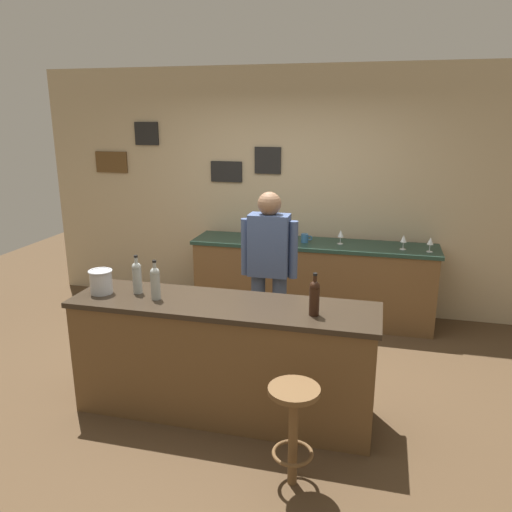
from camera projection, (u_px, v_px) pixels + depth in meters
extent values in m
plane|color=#4C3823|center=(238.00, 386.00, 4.35)|extent=(10.00, 10.00, 0.00)
cube|color=tan|center=(285.00, 191.00, 5.87)|extent=(6.00, 0.06, 2.80)
cube|color=brown|center=(111.00, 162.00, 6.26)|extent=(0.42, 0.02, 0.26)
cube|color=black|center=(147.00, 134.00, 6.05)|extent=(0.30, 0.02, 0.27)
cube|color=black|center=(226.00, 172.00, 5.93)|extent=(0.38, 0.02, 0.24)
cube|color=black|center=(268.00, 160.00, 5.77)|extent=(0.31, 0.02, 0.30)
cube|color=brown|center=(224.00, 361.00, 3.86)|extent=(2.27, 0.57, 0.88)
cube|color=#2D2319|center=(222.00, 305.00, 3.73)|extent=(2.32, 0.60, 0.04)
cube|color=brown|center=(312.00, 283.00, 5.68)|extent=(2.65, 0.53, 0.86)
cube|color=#1E382D|center=(313.00, 244.00, 5.56)|extent=(2.70, 0.56, 0.04)
cylinder|color=#384766|center=(279.00, 320.00, 4.66)|extent=(0.13, 0.13, 0.86)
cylinder|color=#384766|center=(258.00, 318.00, 4.71)|extent=(0.13, 0.13, 0.86)
cube|color=#3F517A|center=(269.00, 245.00, 4.49)|extent=(0.36, 0.20, 0.56)
sphere|color=brown|center=(269.00, 204.00, 4.39)|extent=(0.21, 0.21, 0.21)
cylinder|color=#3F517A|center=(293.00, 250.00, 4.45)|extent=(0.08, 0.08, 0.52)
cylinder|color=#3F517A|center=(245.00, 247.00, 4.55)|extent=(0.08, 0.08, 0.52)
cylinder|color=brown|center=(293.00, 439.00, 3.12)|extent=(0.06, 0.06, 0.65)
torus|color=brown|center=(293.00, 453.00, 3.15)|extent=(0.26, 0.26, 0.02)
cylinder|color=brown|center=(294.00, 390.00, 3.03)|extent=(0.32, 0.32, 0.03)
cylinder|color=#999E99|center=(137.00, 281.00, 3.91)|extent=(0.07, 0.07, 0.20)
sphere|color=#999E99|center=(136.00, 267.00, 3.87)|extent=(0.07, 0.07, 0.07)
cylinder|color=#999E99|center=(136.00, 263.00, 3.87)|extent=(0.03, 0.03, 0.09)
cylinder|color=black|center=(136.00, 256.00, 3.85)|extent=(0.03, 0.03, 0.02)
cylinder|color=#999E99|center=(156.00, 287.00, 3.77)|extent=(0.07, 0.07, 0.20)
sphere|color=#999E99|center=(155.00, 272.00, 3.74)|extent=(0.07, 0.07, 0.07)
cylinder|color=#999E99|center=(155.00, 268.00, 3.73)|extent=(0.03, 0.03, 0.09)
cylinder|color=black|center=(154.00, 261.00, 3.72)|extent=(0.03, 0.03, 0.02)
cylinder|color=black|center=(314.00, 301.00, 3.47)|extent=(0.07, 0.07, 0.20)
sphere|color=black|center=(315.00, 286.00, 3.44)|extent=(0.07, 0.07, 0.07)
cylinder|color=black|center=(315.00, 282.00, 3.43)|extent=(0.03, 0.03, 0.09)
cylinder|color=black|center=(315.00, 274.00, 3.42)|extent=(0.03, 0.03, 0.02)
cylinder|color=#B7BABF|center=(101.00, 282.00, 3.90)|extent=(0.17, 0.17, 0.18)
torus|color=#B7BABF|center=(100.00, 271.00, 3.88)|extent=(0.19, 0.19, 0.02)
cylinder|color=silver|center=(261.00, 239.00, 5.69)|extent=(0.06, 0.06, 0.00)
cylinder|color=silver|center=(261.00, 236.00, 5.68)|extent=(0.01, 0.01, 0.07)
cone|color=silver|center=(261.00, 229.00, 5.66)|extent=(0.07, 0.07, 0.08)
cylinder|color=silver|center=(289.00, 240.00, 5.63)|extent=(0.06, 0.06, 0.00)
cylinder|color=silver|center=(289.00, 237.00, 5.62)|extent=(0.01, 0.01, 0.07)
cone|color=silver|center=(289.00, 231.00, 5.60)|extent=(0.07, 0.07, 0.08)
cylinder|color=silver|center=(340.00, 244.00, 5.49)|extent=(0.06, 0.06, 0.00)
cylinder|color=silver|center=(340.00, 240.00, 5.48)|extent=(0.01, 0.01, 0.07)
cone|color=silver|center=(341.00, 233.00, 5.46)|extent=(0.07, 0.07, 0.08)
cylinder|color=silver|center=(403.00, 249.00, 5.27)|extent=(0.06, 0.06, 0.00)
cylinder|color=silver|center=(403.00, 245.00, 5.26)|extent=(0.01, 0.01, 0.07)
cone|color=silver|center=(404.00, 239.00, 5.24)|extent=(0.07, 0.07, 0.08)
cylinder|color=silver|center=(429.00, 252.00, 5.18)|extent=(0.06, 0.06, 0.00)
cylinder|color=silver|center=(430.00, 248.00, 5.17)|extent=(0.01, 0.01, 0.07)
cone|color=silver|center=(430.00, 241.00, 5.15)|extent=(0.07, 0.07, 0.08)
cylinder|color=#336699|center=(305.00, 238.00, 5.55)|extent=(0.08, 0.08, 0.09)
torus|color=#336699|center=(310.00, 238.00, 5.54)|extent=(0.06, 0.01, 0.06)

